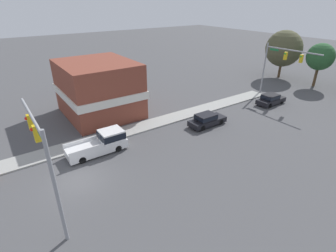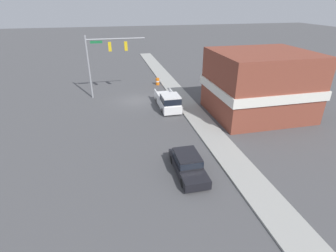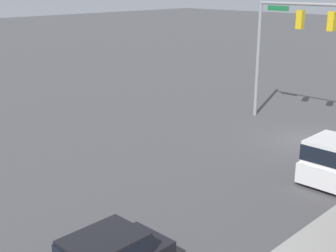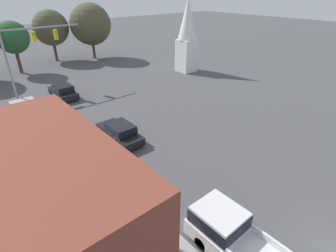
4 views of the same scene
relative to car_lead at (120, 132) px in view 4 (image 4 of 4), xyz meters
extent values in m
cylinder|color=gray|center=(-3.98, 15.03, 3.02)|extent=(0.22, 0.22, 7.55)
cylinder|color=gray|center=(0.08, 15.03, 6.30)|extent=(8.12, 0.18, 0.18)
cube|color=gold|center=(-0.87, 15.03, 5.43)|extent=(0.36, 0.36, 1.05)
sphere|color=green|center=(-0.87, 14.83, 5.75)|extent=(0.22, 0.22, 0.22)
cube|color=gold|center=(1.43, 15.03, 5.43)|extent=(0.36, 0.36, 1.05)
sphere|color=green|center=(1.43, 14.83, 5.75)|extent=(0.22, 0.22, 0.22)
cube|color=#196B38|center=(-2.78, 15.03, 6.01)|extent=(1.40, 0.04, 0.30)
cylinder|color=black|center=(-0.78, 1.54, -0.42)|extent=(0.22, 0.66, 0.66)
cylinder|color=black|center=(0.78, 1.54, -0.42)|extent=(0.22, 0.66, 0.66)
cylinder|color=black|center=(-0.78, -1.31, -0.42)|extent=(0.22, 0.66, 0.66)
cylinder|color=black|center=(0.78, -1.31, -0.42)|extent=(0.22, 0.66, 0.66)
cube|color=black|center=(0.00, 0.12, -0.26)|extent=(1.77, 4.59, 0.62)
cube|color=black|center=(0.00, -0.16, 0.37)|extent=(1.63, 2.20, 0.64)
cube|color=black|center=(0.00, -0.16, 0.37)|extent=(1.65, 2.29, 0.45)
cylinder|color=black|center=(-0.77, 13.41, -0.42)|extent=(0.22, 0.66, 0.66)
cylinder|color=black|center=(0.85, 13.41, -0.42)|extent=(0.22, 0.66, 0.66)
cylinder|color=black|center=(-0.77, 10.69, -0.42)|extent=(0.22, 0.66, 0.66)
cylinder|color=black|center=(0.85, 10.69, -0.42)|extent=(0.22, 0.66, 0.66)
cube|color=black|center=(0.04, 12.05, -0.25)|extent=(1.83, 4.40, 0.64)
cube|color=black|center=(0.04, 11.79, 0.39)|extent=(1.69, 2.11, 0.64)
cube|color=black|center=(0.04, 11.79, 0.39)|extent=(1.70, 2.20, 0.45)
cylinder|color=black|center=(-2.33, -10.95, -0.42)|extent=(0.22, 0.66, 0.66)
cylinder|color=black|center=(-0.57, -10.95, -0.42)|extent=(0.22, 0.66, 0.66)
cube|color=white|center=(-1.45, -11.15, 0.75)|extent=(1.89, 2.15, 0.94)
cube|color=black|center=(-1.45, -11.15, 0.75)|extent=(1.91, 2.24, 0.66)
cube|color=white|center=(-0.52, -13.93, 0.46)|extent=(0.12, 3.21, 0.35)
cube|color=white|center=(17.62, 10.75, 1.46)|extent=(2.35, 2.35, 4.42)
cone|color=white|center=(17.62, 10.75, 6.37)|extent=(2.59, 2.59, 5.40)
cylinder|color=#4C3823|center=(-0.97, 25.17, 0.73)|extent=(0.44, 0.44, 2.97)
sphere|color=#28562D|center=(-0.97, 25.17, 4.14)|extent=(4.28, 4.28, 4.28)
cylinder|color=#4C3823|center=(5.46, 29.05, 0.62)|extent=(0.44, 0.44, 2.75)
sphere|color=#4C4C33|center=(5.46, 29.05, 4.44)|extent=(5.43, 5.43, 5.43)
cylinder|color=#4C3823|center=(11.07, 26.61, 0.52)|extent=(0.44, 0.44, 2.55)
sphere|color=#4C4C33|center=(11.07, 26.61, 4.75)|extent=(6.56, 6.56, 6.56)
camera|label=1|loc=(20.02, -19.44, 12.62)|focal=28.00mm
camera|label=2|loc=(4.92, 14.85, 10.52)|focal=28.00mm
camera|label=3|loc=(-9.32, 6.80, 7.43)|focal=50.00mm
camera|label=4|loc=(-8.80, -16.17, 10.06)|focal=28.00mm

